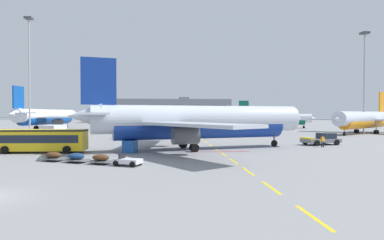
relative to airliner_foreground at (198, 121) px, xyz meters
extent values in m
plane|color=gray|center=(24.66, 14.96, -3.95)|extent=(400.00, 400.00, 0.00)
cube|color=yellow|center=(2.66, -30.04, -3.95)|extent=(0.24, 4.00, 0.01)
cube|color=yellow|center=(2.66, -23.73, -3.95)|extent=(0.24, 4.00, 0.01)
cube|color=yellow|center=(2.66, -17.58, -3.95)|extent=(0.24, 4.00, 0.01)
cube|color=yellow|center=(2.66, -11.74, -3.95)|extent=(0.24, 4.00, 0.01)
cube|color=yellow|center=(2.66, -5.74, -3.95)|extent=(0.24, 4.00, 0.01)
cube|color=yellow|center=(2.66, -0.07, -3.95)|extent=(0.24, 4.00, 0.01)
cube|color=yellow|center=(2.66, 5.71, -3.95)|extent=(0.24, 4.00, 0.01)
cube|color=yellow|center=(2.66, 11.99, -3.95)|extent=(0.24, 4.00, 0.01)
cube|color=yellow|center=(2.66, 18.46, -3.95)|extent=(0.24, 4.00, 0.01)
cube|color=yellow|center=(2.66, 25.02, -3.95)|extent=(0.24, 4.00, 0.01)
cube|color=yellow|center=(2.66, 32.20, -3.95)|extent=(0.24, 4.00, 0.01)
cube|color=yellow|center=(2.66, 39.37, -3.95)|extent=(0.24, 4.00, 0.01)
cube|color=yellow|center=(2.66, 46.87, -3.95)|extent=(0.24, 4.00, 0.01)
cube|color=yellow|center=(2.66, 53.10, -3.95)|extent=(0.24, 4.00, 0.01)
cube|color=yellow|center=(2.66, 59.83, -3.95)|extent=(0.24, 4.00, 0.01)
cube|color=#B21414|center=(2.66, -3.04, -3.95)|extent=(8.00, 0.40, 0.01)
cylinder|color=silver|center=(0.57, 0.14, 0.35)|extent=(30.14, 10.86, 3.80)
cylinder|color=navy|center=(0.57, 0.14, -0.69)|extent=(24.63, 9.23, 3.50)
cone|color=silver|center=(15.19, 3.72, 0.35)|extent=(4.29, 4.45, 3.72)
cone|color=silver|center=(-14.73, -3.61, 0.83)|extent=(4.85, 4.14, 3.23)
cube|color=#192333|center=(14.17, 3.47, 1.02)|extent=(2.23, 3.15, 0.60)
cube|color=navy|center=(-13.03, -3.19, 5.25)|extent=(4.36, 1.40, 6.00)
cube|color=silver|center=(-14.47, -0.25, 1.11)|extent=(4.63, 6.98, 0.24)
cube|color=silver|center=(-12.95, -6.47, 1.11)|extent=(4.63, 6.98, 0.24)
cube|color=#B7BCC6|center=(-5.32, 7.45, -0.12)|extent=(6.41, 17.38, 0.36)
cube|color=#B7BCC6|center=(-1.27, -9.06, -0.12)|extent=(13.30, 16.87, 0.36)
cylinder|color=#4C4F54|center=(-4.75, 4.50, -1.57)|extent=(3.61, 2.80, 2.10)
cylinder|color=black|center=(-3.19, 4.88, -1.57)|extent=(0.54, 1.76, 1.79)
cylinder|color=#4C4F54|center=(-2.13, -6.18, -1.57)|extent=(3.61, 2.80, 2.10)
cylinder|color=black|center=(-0.57, -5.80, -1.57)|extent=(0.54, 1.76, 1.79)
cylinder|color=gray|center=(12.13, 2.97, -2.12)|extent=(0.28, 0.28, 2.67)
cylinder|color=black|center=(12.13, 2.97, -3.45)|extent=(1.03, 0.51, 0.99)
cylinder|color=gray|center=(-1.99, 2.19, -2.09)|extent=(0.28, 0.28, 2.61)
cylinder|color=black|center=(-2.08, 2.53, -3.40)|extent=(1.15, 0.60, 1.10)
cylinder|color=black|center=(-1.91, 1.85, -3.40)|extent=(1.15, 0.60, 1.10)
cylinder|color=gray|center=(-0.76, -2.86, -2.09)|extent=(0.28, 0.28, 2.61)
cylinder|color=black|center=(-0.84, -2.52, -3.40)|extent=(1.15, 0.60, 1.10)
cylinder|color=black|center=(-0.67, -3.20, -3.40)|extent=(1.15, 0.60, 1.10)
cube|color=slate|center=(20.58, 5.04, -3.25)|extent=(6.49, 4.14, 0.60)
cube|color=#192333|center=(21.63, 5.30, -2.50)|extent=(2.84, 2.64, 0.90)
cube|color=yellow|center=(18.01, 4.42, -2.83)|extent=(1.28, 2.61, 0.24)
sphere|color=orange|center=(21.63, 5.30, -1.95)|extent=(0.16, 0.16, 0.16)
cylinder|color=black|center=(19.04, 3.23, -3.50)|extent=(0.97, 0.60, 0.90)
cylinder|color=black|center=(18.38, 5.95, -3.50)|extent=(0.97, 0.60, 0.90)
cylinder|color=black|center=(22.77, 4.14, -3.50)|extent=(0.97, 0.60, 0.90)
cylinder|color=black|center=(22.11, 6.86, -3.50)|extent=(0.97, 0.60, 0.90)
cylinder|color=silver|center=(-42.69, 62.41, 0.54)|extent=(9.91, 31.64, 3.97)
cylinder|color=#0F479E|center=(-42.69, 62.41, -0.55)|extent=(8.48, 25.83, 3.65)
cone|color=silver|center=(-39.68, 77.85, 0.54)|extent=(4.52, 4.33, 3.89)
cone|color=silver|center=(-45.83, 46.25, 1.04)|extent=(4.15, 4.95, 3.38)
cube|color=#192333|center=(-39.89, 76.77, 1.24)|extent=(3.24, 2.21, 0.63)
cube|color=#0F479E|center=(-45.48, 48.05, 5.67)|extent=(1.25, 4.59, 6.27)
cube|color=silver|center=(-48.91, 47.97, 1.34)|extent=(7.20, 4.56, 0.25)
cube|color=silver|center=(-42.34, 46.69, 1.34)|extent=(7.20, 4.56, 0.25)
cube|color=#B7BCC6|center=(-52.20, 60.03, 0.05)|extent=(17.87, 13.30, 0.38)
cube|color=#B7BCC6|center=(-34.76, 56.64, 0.05)|extent=(18.30, 7.52, 0.38)
cylinder|color=#4C4F54|center=(-49.15, 59.28, -1.47)|extent=(2.79, 3.70, 2.19)
cylinder|color=black|center=(-48.84, 60.92, -1.47)|extent=(1.86, 0.48, 1.87)
cylinder|color=#4C4F54|center=(-37.87, 57.08, -1.47)|extent=(2.79, 3.70, 2.19)
cylinder|color=black|center=(-37.55, 58.72, -1.47)|extent=(1.86, 0.48, 1.87)
cylinder|color=gray|center=(-40.31, 74.62, -2.04)|extent=(0.29, 0.29, 2.79)
cylinder|color=black|center=(-40.31, 74.62, -3.43)|extent=(0.48, 1.07, 1.03)
cylinder|color=gray|center=(-45.76, 60.88, -2.01)|extent=(0.29, 0.29, 2.73)
cylinder|color=black|center=(-46.11, 60.95, -3.37)|extent=(0.58, 1.20, 1.15)
cylinder|color=black|center=(-45.40, 60.81, -3.37)|extent=(0.58, 1.20, 1.15)
cylinder|color=gray|center=(-40.42, 59.84, -2.01)|extent=(0.29, 0.29, 2.73)
cylinder|color=black|center=(-40.78, 59.91, -3.37)|extent=(0.58, 1.20, 1.15)
cylinder|color=black|center=(-40.06, 59.77, -3.37)|extent=(0.58, 1.20, 1.15)
cylinder|color=silver|center=(34.23, 65.39, -0.52)|extent=(24.01, 8.99, 3.03)
cylinder|color=#0F604C|center=(34.23, 65.39, -1.35)|extent=(19.62, 7.63, 2.79)
cone|color=silver|center=(45.86, 62.36, -0.52)|extent=(3.45, 3.58, 2.97)
cone|color=silver|center=(22.07, 68.56, -0.14)|extent=(3.89, 3.34, 2.58)
cube|color=#192333|center=(45.05, 62.57, 0.01)|extent=(1.81, 2.52, 0.48)
cube|color=#0F604C|center=(23.42, 68.21, 3.39)|extent=(3.47, 1.16, 4.79)
cube|color=silver|center=(23.53, 70.82, 0.09)|extent=(3.76, 5.59, 0.19)
cube|color=silver|center=(22.24, 65.88, 0.09)|extent=(3.76, 5.59, 0.19)
cube|color=#B7BCC6|center=(32.88, 72.75, -0.90)|extent=(10.75, 13.40, 0.29)
cube|color=#B7BCC6|center=(29.45, 59.62, -0.90)|extent=(4.92, 13.83, 0.29)
cylinder|color=#4C4F54|center=(32.16, 70.46, -2.05)|extent=(2.89, 2.27, 1.68)
cylinder|color=black|center=(33.39, 70.14, -2.05)|extent=(0.45, 1.40, 1.42)
cylinder|color=#4C4F54|center=(29.94, 61.97, -2.05)|extent=(2.89, 2.27, 1.68)
cylinder|color=black|center=(31.18, 61.65, -2.05)|extent=(0.45, 1.40, 1.42)
cylinder|color=gray|center=(43.42, 62.99, -2.49)|extent=(0.22, 0.22, 2.13)
cylinder|color=black|center=(43.42, 62.99, -3.55)|extent=(0.82, 0.42, 0.79)
cylinder|color=gray|center=(33.21, 67.80, -2.47)|extent=(0.22, 0.22, 2.08)
cylinder|color=black|center=(33.28, 68.07, -3.51)|extent=(0.92, 0.49, 0.88)
cylinder|color=black|center=(33.14, 67.53, -3.51)|extent=(0.92, 0.49, 0.88)
cylinder|color=gray|center=(32.17, 63.78, -2.47)|extent=(0.22, 0.22, 2.08)
cylinder|color=black|center=(32.24, 64.05, -3.51)|extent=(0.92, 0.49, 0.88)
cylinder|color=black|center=(32.10, 63.51, -3.51)|extent=(0.92, 0.49, 0.88)
cylinder|color=silver|center=(44.86, 31.46, -0.05)|extent=(24.03, 18.97, 3.45)
cylinder|color=orange|center=(44.86, 31.46, -1.00)|extent=(19.78, 15.74, 3.17)
cone|color=silver|center=(33.87, 23.37, -0.05)|extent=(4.56, 4.60, 3.38)
cone|color=silver|center=(56.37, 39.94, 0.38)|extent=(4.81, 4.62, 2.93)
cube|color=#192333|center=(34.64, 23.93, 0.55)|extent=(2.70, 2.94, 0.54)
cube|color=orange|center=(55.09, 39.00, 4.40)|extent=(3.41, 2.63, 5.44)
cube|color=silver|center=(53.88, 41.71, 0.64)|extent=(5.78, 6.40, 0.22)
cube|color=#B7BCC6|center=(43.19, 39.81, -0.48)|extent=(15.19, 12.30, 0.33)
cylinder|color=#4C4F54|center=(44.92, 37.70, -1.79)|extent=(3.47, 3.26, 1.91)
cylinder|color=black|center=(43.75, 36.84, -1.79)|extent=(1.05, 1.37, 1.62)
cylinder|color=gray|center=(36.17, 25.06, -2.29)|extent=(0.25, 0.25, 2.42)
cylinder|color=black|center=(36.17, 25.06, -3.50)|extent=(0.87, 0.74, 0.90)
cylinder|color=gray|center=(47.72, 30.64, -2.27)|extent=(0.25, 0.25, 2.37)
cylinder|color=black|center=(47.91, 30.39, -3.45)|extent=(0.99, 0.85, 1.00)
cylinder|color=black|center=(47.53, 30.90, -3.45)|extent=(0.99, 0.85, 1.00)
cylinder|color=gray|center=(44.92, 34.44, -2.27)|extent=(0.25, 0.25, 2.37)
cylinder|color=black|center=(45.11, 34.18, -3.45)|extent=(0.99, 0.85, 1.00)
cylinder|color=black|center=(44.74, 34.69, -3.45)|extent=(0.99, 0.85, 1.00)
cube|color=yellow|center=(-20.94, -2.05, -2.30)|extent=(12.11, 3.27, 2.70)
cube|color=#192333|center=(-20.94, -2.05, -2.10)|extent=(11.16, 3.26, 1.00)
cube|color=black|center=(-20.94, -2.05, -1.07)|extent=(12.14, 3.29, 0.20)
cylinder|color=black|center=(-16.80, -0.90, -3.45)|extent=(1.01, 0.37, 1.00)
cylinder|color=black|center=(-16.93, -3.60, -3.45)|extent=(1.01, 0.37, 1.00)
cylinder|color=black|center=(-24.47, -0.53, -3.45)|extent=(1.01, 0.37, 1.00)
cylinder|color=black|center=(-24.60, -3.23, -3.45)|extent=(1.01, 0.37, 1.00)
cube|color=black|center=(-11.02, 21.63, -3.21)|extent=(5.87, 7.16, 0.60)
cube|color=maroon|center=(-12.30, 19.71, -2.36)|extent=(3.24, 3.26, 1.10)
cube|color=#192333|center=(-12.94, 18.75, -2.26)|extent=(1.63, 1.11, 0.64)
cube|color=#B7BCC6|center=(-10.48, 22.45, -1.86)|extent=(4.63, 5.29, 2.10)
cylinder|color=black|center=(-11.26, 19.10, -3.47)|extent=(0.76, 0.95, 0.96)
cylinder|color=black|center=(-13.26, 20.43, -3.47)|extent=(0.76, 0.95, 0.96)
cylinder|color=black|center=(-8.78, 22.83, -3.47)|extent=(0.76, 0.95, 0.96)
cylinder|color=black|center=(-10.78, 24.16, -3.47)|extent=(0.76, 0.95, 0.96)
cube|color=black|center=(-23.09, 11.38, -3.21)|extent=(3.40, 7.28, 0.60)
cube|color=#194799|center=(-22.75, 13.66, -2.36)|extent=(2.63, 2.69, 1.10)
cube|color=#192333|center=(-22.58, 14.80, -2.26)|extent=(1.91, 0.34, 0.64)
cube|color=silver|center=(-23.23, 10.41, -1.86)|extent=(3.07, 5.06, 2.10)
cylinder|color=black|center=(-23.94, 13.77, -3.47)|extent=(0.42, 0.99, 0.96)
cylinder|color=black|center=(-21.57, 13.42, -3.47)|extent=(0.42, 0.99, 0.96)
cylinder|color=black|center=(-24.60, 9.34, -3.47)|extent=(0.42, 0.99, 0.96)
cylinder|color=black|center=(-22.23, 8.99, -3.47)|extent=(0.42, 0.99, 0.96)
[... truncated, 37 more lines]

